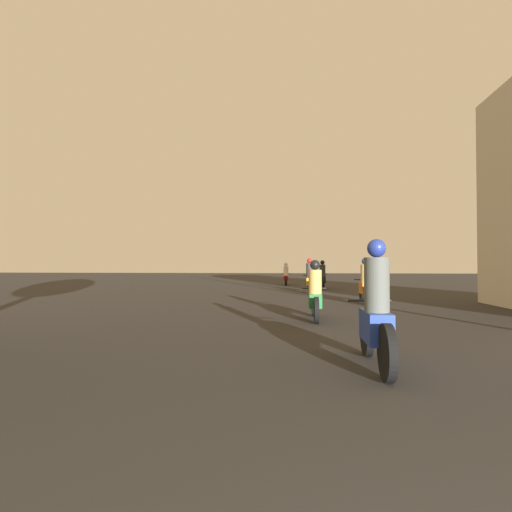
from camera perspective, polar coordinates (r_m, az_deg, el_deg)
motorcycle_blue at (r=5.51m, az=16.77°, el=-8.32°), size 0.60×1.99×1.68m
motorcycle_green at (r=9.88m, az=8.43°, el=-5.60°), size 0.60×1.93×1.46m
motorcycle_orange at (r=14.59m, az=15.31°, el=-3.99°), size 0.60×1.99×1.58m
motorcycle_yellow at (r=19.52m, az=7.65°, el=-3.23°), size 0.60×2.04×1.64m
motorcycle_black at (r=22.24m, az=9.47°, el=-3.04°), size 0.60×1.95×1.57m
motorcycle_red at (r=26.00m, az=4.31°, el=-2.87°), size 0.60×2.02×1.46m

